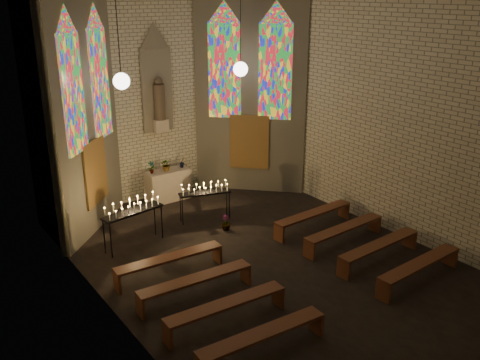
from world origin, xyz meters
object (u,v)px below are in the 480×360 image
aisle_flower_pot (226,223)px  votive_stand_right (205,190)px  altar (168,185)px  votive_stand_left (132,208)px

aisle_flower_pot → votive_stand_right: 1.18m
aisle_flower_pot → votive_stand_right: size_ratio=0.28×
altar → votive_stand_right: size_ratio=0.91×
votive_stand_left → votive_stand_right: (2.42, 0.34, -0.13)m
altar → votive_stand_right: votive_stand_right is taller
votive_stand_right → votive_stand_left: bearing=-154.8°
altar → aisle_flower_pot: 3.01m
altar → votive_stand_right: (0.11, -2.07, 0.45)m
altar → aisle_flower_pot: bearing=-85.6°
aisle_flower_pot → altar: bearing=94.4°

